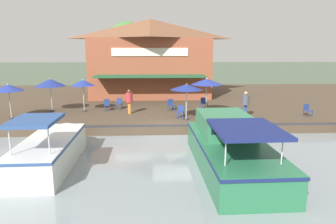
{
  "coord_description": "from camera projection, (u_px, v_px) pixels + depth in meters",
  "views": [
    {
      "loc": [
        17.42,
        -1.14,
        5.15
      ],
      "look_at": [
        -1.0,
        -0.27,
        1.3
      ],
      "focal_mm": 32.0,
      "sensor_mm": 36.0,
      "label": 1
    }
  ],
  "objects": [
    {
      "name": "tree_upstream_bank",
      "position": [
        126.0,
        46.0,
        33.66
      ],
      "size": [
        5.32,
        5.07,
        7.65
      ],
      "color": "brown",
      "rests_on": "quay_deck"
    },
    {
      "name": "cafe_chair_mid_patio",
      "position": [
        204.0,
        103.0,
        23.5
      ],
      "size": [
        0.52,
        0.52,
        0.85
      ],
      "color": "navy",
      "rests_on": "quay_deck"
    },
    {
      "name": "person_mid_patio",
      "position": [
        129.0,
        99.0,
        21.49
      ],
      "size": [
        0.49,
        0.49,
        1.75
      ],
      "color": "orange",
      "rests_on": "quay_deck"
    },
    {
      "name": "quay_edge_fender",
      "position": [
        173.0,
        125.0,
        18.11
      ],
      "size": [
        0.2,
        50.4,
        0.1
      ],
      "primitive_type": "cube",
      "color": "#2D2D33",
      "rests_on": "quay_deck"
    },
    {
      "name": "patio_umbrella_mid_patio_right",
      "position": [
        187.0,
        87.0,
        19.36
      ],
      "size": [
        2.09,
        2.09,
        2.41
      ],
      "color": "#B7B7B7",
      "rests_on": "quay_deck"
    },
    {
      "name": "cafe_chair_facing_river",
      "position": [
        171.0,
        104.0,
        22.8
      ],
      "size": [
        0.56,
        0.56,
        0.85
      ],
      "color": "navy",
      "rests_on": "quay_deck"
    },
    {
      "name": "cafe_chair_back_row_seat",
      "position": [
        181.0,
        111.0,
        20.27
      ],
      "size": [
        0.56,
        0.56,
        0.85
      ],
      "color": "navy",
      "rests_on": "quay_deck"
    },
    {
      "name": "tree_behind_restaurant",
      "position": [
        147.0,
        51.0,
        35.62
      ],
      "size": [
        5.3,
        5.05,
        7.02
      ],
      "color": "brown",
      "rests_on": "quay_deck"
    },
    {
      "name": "person_at_quay_edge",
      "position": [
        245.0,
        101.0,
        20.37
      ],
      "size": [
        0.5,
        0.5,
        1.78
      ],
      "color": "#2D5193",
      "rests_on": "quay_deck"
    },
    {
      "name": "cafe_chair_beside_entrance",
      "position": [
        107.0,
        104.0,
        22.77
      ],
      "size": [
        0.51,
        0.51,
        0.85
      ],
      "color": "navy",
      "rests_on": "quay_deck"
    },
    {
      "name": "motorboat_far_downstream",
      "position": [
        53.0,
        147.0,
        13.69
      ],
      "size": [
        6.59,
        2.14,
        2.47
      ],
      "color": "silver",
      "rests_on": "river_water"
    },
    {
      "name": "patio_umbrella_back_row",
      "position": [
        50.0,
        83.0,
        22.15
      ],
      "size": [
        2.24,
        2.24,
        2.48
      ],
      "color": "#B7B7B7",
      "rests_on": "quay_deck"
    },
    {
      "name": "ground_plane",
      "position": [
        173.0,
        136.0,
        18.14
      ],
      "size": [
        220.0,
        220.0,
        0.0
      ],
      "primitive_type": "plane",
      "color": "#4C5B47"
    },
    {
      "name": "cafe_chair_far_corner_seat",
      "position": [
        119.0,
        103.0,
        23.3
      ],
      "size": [
        0.55,
        0.55,
        0.85
      ],
      "color": "navy",
      "rests_on": "quay_deck"
    },
    {
      "name": "cafe_chair_under_first_umbrella",
      "position": [
        307.0,
        110.0,
        20.75
      ],
      "size": [
        0.55,
        0.55,
        0.85
      ],
      "color": "navy",
      "rests_on": "quay_deck"
    },
    {
      "name": "waterfront_restaurant",
      "position": [
        150.0,
        57.0,
        30.25
      ],
      "size": [
        9.8,
        11.8,
        7.54
      ],
      "color": "brown",
      "rests_on": "quay_deck"
    },
    {
      "name": "motorboat_outer_channel",
      "position": [
        226.0,
        144.0,
        13.74
      ],
      "size": [
        8.8,
        2.98,
        2.31
      ],
      "color": "#287047",
      "rests_on": "river_water"
    },
    {
      "name": "patio_umbrella_near_quay_edge",
      "position": [
        83.0,
        83.0,
        22.09
      ],
      "size": [
        1.75,
        1.75,
        2.4
      ],
      "color": "#B7B7B7",
      "rests_on": "quay_deck"
    },
    {
      "name": "patio_umbrella_by_entrance",
      "position": [
        207.0,
        82.0,
        21.13
      ],
      "size": [
        2.21,
        2.21,
        2.58
      ],
      "color": "#B7B7B7",
      "rests_on": "quay_deck"
    },
    {
      "name": "patio_umbrella_far_corner",
      "position": [
        8.0,
        88.0,
        19.72
      ],
      "size": [
        1.95,
        1.95,
        2.35
      ],
      "color": "#B7B7B7",
      "rests_on": "quay_deck"
    },
    {
      "name": "quay_deck",
      "position": [
        166.0,
        101.0,
        28.84
      ],
      "size": [
        22.0,
        56.0,
        0.6
      ],
      "primitive_type": "cube",
      "color": "#4C3D2D",
      "rests_on": "ground"
    }
  ]
}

